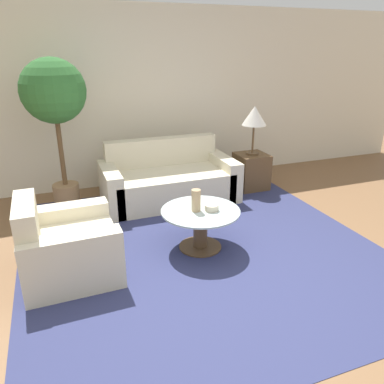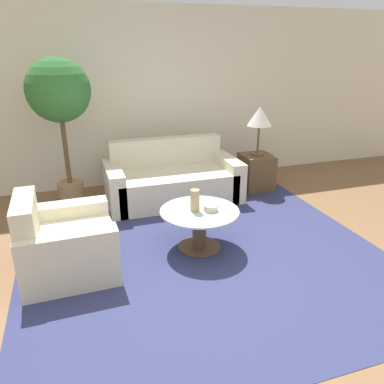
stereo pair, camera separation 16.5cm
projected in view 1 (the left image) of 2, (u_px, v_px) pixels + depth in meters
name	position (u px, v px, depth m)	size (l,w,h in m)	color
ground_plane	(220.00, 285.00, 3.39)	(14.00, 14.00, 0.00)	brown
wall_back	(137.00, 99.00, 5.56)	(10.00, 0.06, 2.60)	beige
rug	(200.00, 247.00, 4.03)	(3.65, 3.77, 0.01)	navy
sofa_main	(168.00, 181.00, 5.24)	(1.81, 0.92, 0.81)	beige
armchair	(64.00, 249.00, 3.47)	(0.86, 0.91, 0.78)	beige
coffee_table	(200.00, 224.00, 3.93)	(0.83, 0.83, 0.44)	brown
side_table	(251.00, 171.00, 5.64)	(0.45, 0.45, 0.53)	brown
table_lamp	(254.00, 117.00, 5.35)	(0.35, 0.35, 0.70)	brown
potted_plant	(54.00, 100.00, 4.48)	(0.78, 0.78, 1.92)	#93704C
vase	(196.00, 200.00, 3.81)	(0.10, 0.10, 0.23)	tan
bowl	(212.00, 207.00, 3.85)	(0.14, 0.14, 0.06)	beige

